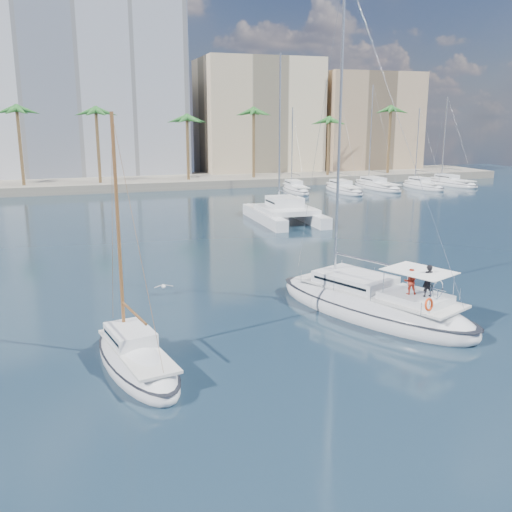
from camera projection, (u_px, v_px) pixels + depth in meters
name	position (u px, v px, depth m)	size (l,w,h in m)	color
ground	(281.00, 313.00, 30.86)	(160.00, 160.00, 0.00)	black
quay	(139.00, 182.00, 86.98)	(120.00, 14.00, 1.20)	gray
building_modern	(50.00, 93.00, 91.21)	(42.00, 16.00, 28.00)	silver
building_beige	(257.00, 119.00, 99.76)	(20.00, 14.00, 20.00)	beige
building_tan_right	(364.00, 124.00, 104.25)	(18.00, 12.00, 18.00)	tan
palm_centre	(140.00, 117.00, 81.00)	(3.60, 3.60, 12.30)	brown
palm_right	(354.00, 117.00, 91.36)	(3.60, 3.60, 12.30)	brown
main_sloop	(372.00, 305.00, 30.47)	(8.63, 13.05, 18.56)	silver
small_sloop	(136.00, 360.00, 23.82)	(3.90, 8.09, 11.16)	silver
catamaran	(285.00, 210.00, 57.57)	(5.82, 11.30, 16.41)	silver
seagull	(163.00, 286.00, 33.70)	(1.13, 0.49, 0.21)	silver
moored_yacht_a	(295.00, 192.00, 80.31)	(2.72, 9.35, 11.90)	silver
moored_yacht_b	(343.00, 192.00, 80.44)	(3.14, 10.78, 13.72)	silver
moored_yacht_c	(377.00, 189.00, 84.27)	(3.55, 12.21, 15.54)	silver
moored_yacht_d	(423.00, 189.00, 84.41)	(2.72, 9.35, 11.90)	silver
moored_yacht_e	(451.00, 185.00, 88.23)	(3.14, 10.78, 13.72)	silver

